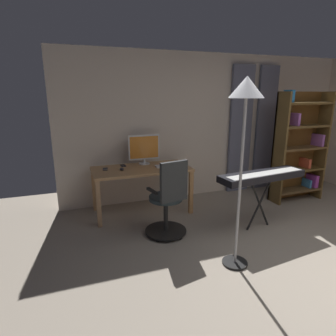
{
  "coord_description": "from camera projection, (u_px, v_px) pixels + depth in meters",
  "views": [
    {
      "loc": [
        2.49,
        1.61,
        1.84
      ],
      "look_at": [
        1.23,
        -1.9,
        0.85
      ],
      "focal_mm": 30.31,
      "sensor_mm": 36.0,
      "label": 1
    }
  ],
  "objects": [
    {
      "name": "back_room_partition",
      "position": [
        211.0,
        126.0,
        5.16
      ],
      "size": [
        5.43,
        0.1,
        2.51
      ],
      "primitive_type": "cube",
      "color": "beige",
      "rests_on": "ground"
    },
    {
      "name": "curtain_left_panel",
      "position": [
        265.0,
        129.0,
        5.45
      ],
      "size": [
        0.39,
        0.06,
        2.33
      ],
      "primitive_type": "cube",
      "color": "slate",
      "rests_on": "ground"
    },
    {
      "name": "curtain_right_panel",
      "position": [
        240.0,
        131.0,
        5.27
      ],
      "size": [
        0.44,
        0.06,
        2.33
      ],
      "primitive_type": "cube",
      "color": "slate",
      "rests_on": "ground"
    },
    {
      "name": "desk",
      "position": [
        141.0,
        173.0,
        4.39
      ],
      "size": [
        1.49,
        0.71,
        0.72
      ],
      "color": "tan",
      "rests_on": "ground"
    },
    {
      "name": "office_chair",
      "position": [
        168.0,
        202.0,
        3.66
      ],
      "size": [
        0.56,
        0.56,
        1.04
      ],
      "rotation": [
        0.0,
        0.0,
        3.34
      ],
      "color": "black",
      "rests_on": "ground"
    },
    {
      "name": "computer_monitor",
      "position": [
        144.0,
        148.0,
        4.55
      ],
      "size": [
        0.51,
        0.18,
        0.48
      ],
      "color": "white",
      "rests_on": "desk"
    },
    {
      "name": "computer_keyboard",
      "position": [
        167.0,
        166.0,
        4.46
      ],
      "size": [
        0.37,
        0.13,
        0.02
      ],
      "primitive_type": "cube",
      "color": "silver",
      "rests_on": "desk"
    },
    {
      "name": "computer_mouse",
      "position": [
        122.0,
        169.0,
        4.23
      ],
      "size": [
        0.06,
        0.1,
        0.04
      ],
      "primitive_type": "ellipsoid",
      "color": "#232328",
      "rests_on": "desk"
    },
    {
      "name": "cell_phone_face_up",
      "position": [
        105.0,
        169.0,
        4.28
      ],
      "size": [
        0.09,
        0.15,
        0.01
      ],
      "primitive_type": "cube",
      "rotation": [
        0.0,
        0.0,
        -0.15
      ],
      "color": "#232328",
      "rests_on": "desk"
    },
    {
      "name": "cell_phone_by_monitor",
      "position": [
        123.0,
        166.0,
        4.49
      ],
      "size": [
        0.08,
        0.15,
        0.01
      ],
      "primitive_type": "cube",
      "rotation": [
        0.0,
        0.0,
        0.05
      ],
      "color": "#232328",
      "rests_on": "desk"
    },
    {
      "name": "bookshelf",
      "position": [
        299.0,
        147.0,
        4.89
      ],
      "size": [
        0.94,
        0.3,
        1.89
      ],
      "color": "brown",
      "rests_on": "ground"
    },
    {
      "name": "piano_keyboard",
      "position": [
        262.0,
        177.0,
        3.82
      ],
      "size": [
        1.29,
        0.46,
        0.82
      ],
      "rotation": [
        0.0,
        0.0,
        0.11
      ],
      "color": "black",
      "rests_on": "ground"
    },
    {
      "name": "floor_lamp",
      "position": [
        245.0,
        108.0,
        2.72
      ],
      "size": [
        0.34,
        0.34,
        2.0
      ],
      "color": "black",
      "rests_on": "ground"
    }
  ]
}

